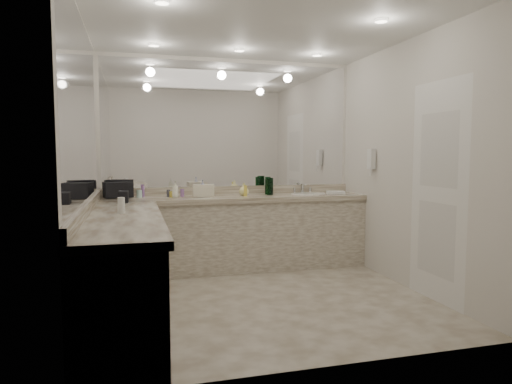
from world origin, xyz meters
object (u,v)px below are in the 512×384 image
object	(u,v)px
cream_cosmetic_case	(203,191)
hand_towel	(336,193)
soap_bottle_b	(203,188)
soap_bottle_c	(244,189)
sink	(308,195)
wall_phone	(371,159)
black_toiletry_bag	(118,191)
soap_bottle_a	(175,189)

from	to	relation	value
cream_cosmetic_case	hand_towel	world-z (taller)	cream_cosmetic_case
soap_bottle_b	soap_bottle_c	size ratio (longest dim) A/B	1.32
soap_bottle_b	hand_towel	bearing A→B (deg)	-2.49
hand_towel	soap_bottle_c	bearing A→B (deg)	175.76
sink	wall_phone	xyz separation A→B (m)	(0.61, -0.50, 0.46)
soap_bottle_b	soap_bottle_c	xyz separation A→B (m)	(0.51, 0.01, -0.03)
soap_bottle_c	hand_towel	bearing A→B (deg)	-4.24
hand_towel	soap_bottle_b	size ratio (longest dim) A/B	1.06
black_toiletry_bag	sink	bearing A→B (deg)	-1.48
hand_towel	soap_bottle_b	bearing A→B (deg)	177.51
sink	cream_cosmetic_case	bearing A→B (deg)	179.48
sink	soap_bottle_b	distance (m)	1.35
sink	soap_bottle_a	distance (m)	1.68
cream_cosmetic_case	soap_bottle_b	size ratio (longest dim) A/B	1.20
black_toiletry_bag	hand_towel	bearing A→B (deg)	-2.88
wall_phone	hand_towel	size ratio (longest dim) A/B	1.09
cream_cosmetic_case	soap_bottle_a	distance (m)	0.34
cream_cosmetic_case	soap_bottle_a	size ratio (longest dim) A/B	1.28
soap_bottle_c	soap_bottle_a	bearing A→B (deg)	-177.73
wall_phone	hand_towel	xyz separation A→B (m)	(-0.26, 0.43, -0.43)
soap_bottle_b	black_toiletry_bag	bearing A→B (deg)	176.43
black_toiletry_bag	soap_bottle_c	size ratio (longest dim) A/B	1.98
sink	soap_bottle_c	size ratio (longest dim) A/B	2.82
soap_bottle_a	soap_bottle_c	distance (m)	0.84
cream_cosmetic_case	hand_towel	xyz separation A→B (m)	(1.68, -0.09, -0.05)
cream_cosmetic_case	soap_bottle_c	bearing A→B (deg)	4.96
hand_towel	soap_bottle_a	world-z (taller)	soap_bottle_a
black_toiletry_bag	wall_phone	bearing A→B (deg)	-10.84
hand_towel	soap_bottle_b	world-z (taller)	soap_bottle_b
hand_towel	soap_bottle_a	distance (m)	2.02
sink	soap_bottle_c	distance (m)	0.84
sink	wall_phone	world-z (taller)	wall_phone
black_toiletry_bag	soap_bottle_b	distance (m)	0.97
sink	soap_bottle_c	world-z (taller)	soap_bottle_c
hand_towel	soap_bottle_c	size ratio (longest dim) A/B	1.41
black_toiletry_bag	soap_bottle_b	size ratio (longest dim) A/B	1.50
soap_bottle_b	cream_cosmetic_case	bearing A→B (deg)	49.76
black_toiletry_bag	soap_bottle_a	bearing A→B (deg)	-7.02
cream_cosmetic_case	soap_bottle_b	xyz separation A→B (m)	(-0.01, -0.01, 0.03)
soap_bottle_b	soap_bottle_c	distance (m)	0.51
black_toiletry_bag	cream_cosmetic_case	size ratio (longest dim) A/B	1.25
sink	soap_bottle_c	bearing A→B (deg)	179.07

